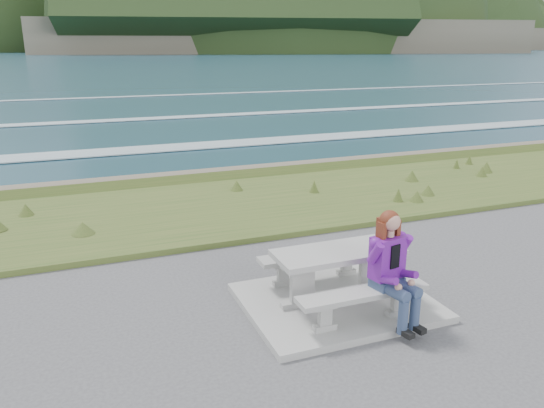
% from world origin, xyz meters
% --- Properties ---
extents(concrete_slab, '(2.60, 2.10, 0.10)m').
position_xyz_m(concrete_slab, '(0.00, 0.00, 0.05)').
color(concrete_slab, '#9E9F99').
rests_on(concrete_slab, ground).
extents(picnic_table, '(1.80, 0.75, 0.75)m').
position_xyz_m(picnic_table, '(0.00, 0.00, 0.68)').
color(picnic_table, '#9E9F99').
rests_on(picnic_table, concrete_slab).
extents(bench_landward, '(1.80, 0.35, 0.45)m').
position_xyz_m(bench_landward, '(0.00, -0.70, 0.45)').
color(bench_landward, '#9E9F99').
rests_on(bench_landward, concrete_slab).
extents(bench_seaward, '(1.80, 0.35, 0.45)m').
position_xyz_m(bench_seaward, '(0.00, 0.70, 0.45)').
color(bench_seaward, '#9E9F99').
rests_on(bench_seaward, concrete_slab).
extents(grass_verge, '(160.00, 4.50, 0.22)m').
position_xyz_m(grass_verge, '(0.00, 5.00, 0.00)').
color(grass_verge, '#34521F').
rests_on(grass_verge, ground).
extents(shore_drop, '(160.00, 0.80, 2.20)m').
position_xyz_m(shore_drop, '(0.00, 7.90, 0.00)').
color(shore_drop, brown).
rests_on(shore_drop, ground).
extents(ocean, '(1600.00, 1600.00, 0.09)m').
position_xyz_m(ocean, '(0.00, 25.09, -1.74)').
color(ocean, '#1E4355').
rests_on(ocean, ground).
extents(headland_range, '(729.83, 363.95, 196.39)m').
position_xyz_m(headland_range, '(190.35, 398.33, 9.92)').
color(headland_range, brown).
rests_on(headland_range, ground).
extents(seated_woman, '(0.55, 0.81, 1.48)m').
position_xyz_m(seated_woman, '(0.38, -0.84, 0.65)').
color(seated_woman, navy).
rests_on(seated_woman, concrete_slab).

